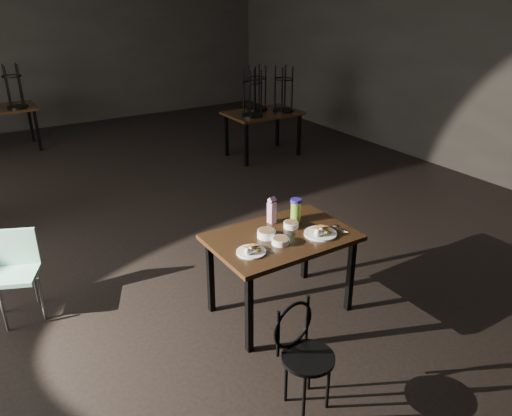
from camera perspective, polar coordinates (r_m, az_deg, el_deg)
room at (r=5.01m, az=-15.21°, el=19.47°), size 12.00×12.04×3.22m
main_table at (r=4.23m, az=2.91°, el=-4.08°), size 1.20×0.80×0.75m
plate_left at (r=3.92m, az=-0.56°, el=-4.88°), size 0.24×0.24×0.08m
plate_right at (r=4.22m, az=7.39°, el=-2.74°), size 0.28×0.28×0.09m
bowl_near at (r=4.15m, az=1.20°, el=-2.93°), size 0.15×0.15×0.06m
bowl_far at (r=4.32m, az=4.04°, el=-1.90°), size 0.13×0.13×0.05m
bowl_big at (r=4.05m, az=2.82°, el=-3.76°), size 0.14×0.14×0.05m
juice_carton at (r=4.37m, az=1.81°, el=-0.32°), size 0.07×0.07×0.24m
water_bottle at (r=4.39m, az=4.56°, el=-0.25°), size 0.11×0.11×0.22m
spoon at (r=4.39m, az=9.14°, el=-2.07°), size 0.05×0.18×0.01m
bentwood_chair at (r=3.48m, az=5.29°, el=-15.62°), size 0.37×0.37×0.76m
school_chair at (r=4.77m, az=-25.76°, el=-6.03°), size 0.47×0.47×0.77m
bg_table_right at (r=8.37m, az=0.85°, el=11.09°), size 1.20×0.80×1.48m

